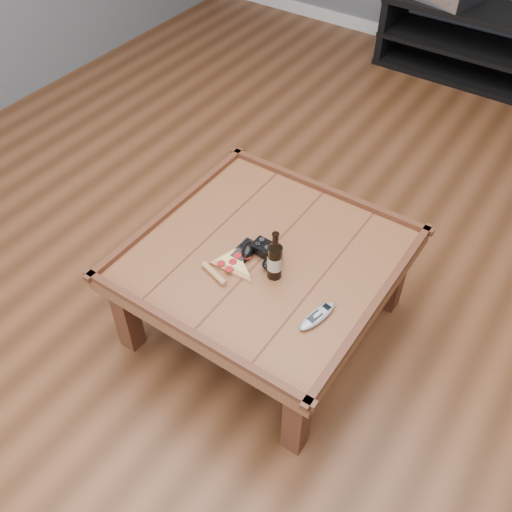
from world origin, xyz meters
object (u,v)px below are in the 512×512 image
Objects in this scene: pizza_slice at (230,265)px; smartphone at (244,251)px; remote_control at (317,316)px; media_console at (480,45)px; coffee_table at (265,264)px; game_controller at (263,253)px; beer_bottle at (275,259)px.

smartphone is at bearing 104.93° from pizza_slice.
media_console is at bearing 108.39° from remote_control.
coffee_table is 7.72× the size of smartphone.
remote_control is at bearing -15.78° from smartphone.
coffee_table is at bearing 92.35° from game_controller.
game_controller reaches higher than pizza_slice.
game_controller is (-0.09, 0.06, -0.06)m from beer_bottle.
media_console is 2.89m from pizza_slice.
media_console reaches higher than coffee_table.
media_console reaches higher than pizza_slice.
game_controller reaches higher than remote_control.
game_controller reaches higher than smartphone.
game_controller is at bearing -89.99° from media_console.
media_console reaches higher than remote_control.
media_console is 5.03× the size of pizza_slice.
pizza_slice is at bearing -119.36° from coffee_table.
beer_bottle is 0.27m from remote_control.
smartphone is 0.43m from remote_control.
beer_bottle is 0.19m from smartphone.
coffee_table is 4.61× the size of beer_bottle.
pizza_slice is at bearing -161.21° from beer_bottle.
beer_bottle is 1.21× the size of remote_control.
media_console is 2.78m from game_controller.
media_console is at bearing 89.59° from smartphone.
remote_control is (0.34, -0.17, 0.07)m from coffee_table.
pizza_slice is (-0.17, -0.06, -0.08)m from beer_bottle.
game_controller is 0.72× the size of pizza_slice.
coffee_table is 0.17m from pizza_slice.
media_console is 7.56× the size of remote_control.
coffee_table is at bearing 139.89° from beer_bottle.
media_console is 2.80m from smartphone.
beer_bottle is (0.09, -2.83, 0.29)m from media_console.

